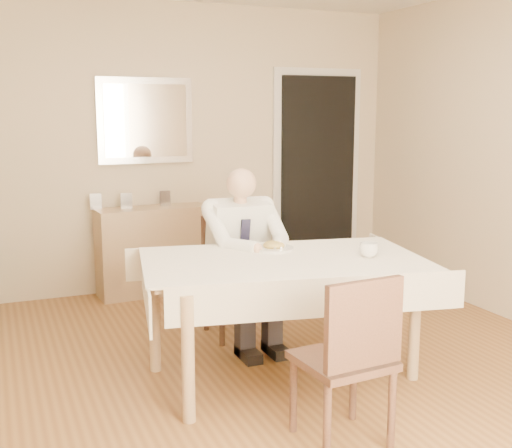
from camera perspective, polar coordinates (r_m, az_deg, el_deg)
name	(u,v)px	position (r m, az deg, el deg)	size (l,w,h in m)	color
room	(280,173)	(3.60, 2.15, 4.59)	(5.00, 5.02, 2.60)	brown
doorway	(317,175)	(6.51, 5.45, 4.38)	(0.96, 0.07, 2.10)	beige
mirror	(146,121)	(5.87, -9.79, 9.03)	(0.86, 0.04, 0.76)	silver
dining_table	(283,272)	(3.94, 2.39, -4.26)	(1.90, 1.32, 0.75)	#9D7D59
chair_far	(233,267)	(4.77, -2.10, -3.88)	(0.46, 0.47, 0.88)	#462B1D
chair_near	(351,353)	(3.17, 8.43, -11.27)	(0.45, 0.45, 0.88)	#462B1D
seated_man	(247,249)	(4.47, -0.83, -2.23)	(0.48, 0.72, 1.24)	white
plate	(274,248)	(4.16, 1.59, -2.19)	(0.26, 0.26, 0.02)	white
food	(274,245)	(4.15, 1.59, -1.89)	(0.14, 0.14, 0.06)	olive
knife	(283,247)	(4.12, 2.44, -2.07)	(0.01, 0.01, 0.13)	silver
fork	(272,248)	(4.08, 1.42, -2.17)	(0.01, 0.01, 0.13)	silver
coffee_mug	(369,250)	(4.00, 10.00, -2.28)	(0.11, 0.11, 0.09)	white
sideboard	(153,251)	(5.86, -9.13, -2.34)	(0.99, 0.34, 0.79)	#9D7D59
photo_frame_left	(96,201)	(5.76, -14.07, 1.96)	(0.10, 0.02, 0.14)	silver
photo_frame_center	(126,201)	(5.74, -11.46, 2.04)	(0.10, 0.02, 0.14)	silver
photo_frame_right	(165,198)	(5.84, -8.10, 2.26)	(0.10, 0.02, 0.14)	silver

